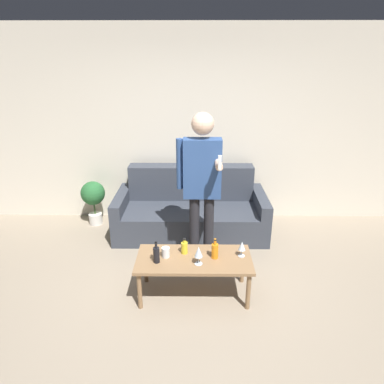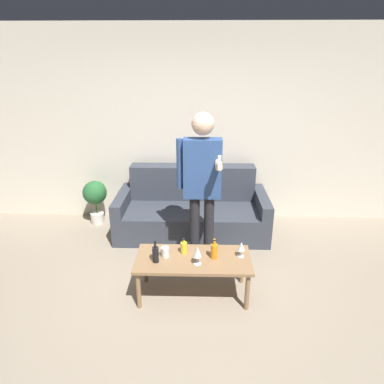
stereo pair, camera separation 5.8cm
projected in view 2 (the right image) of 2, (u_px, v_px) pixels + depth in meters
The scene contains 12 objects.
ground_plane at pixel (191, 322), 3.13m from camera, with size 16.00×16.00×0.00m, color gray.
wall_back at pixel (196, 127), 4.80m from camera, with size 8.00×0.06×2.70m.
couch at pixel (192, 210), 4.72m from camera, with size 2.01×0.91×0.87m.
coffee_table at pixel (193, 262), 3.37m from camera, with size 1.13×0.53×0.43m.
bottle_orange at pixel (184, 247), 3.42m from camera, with size 0.07×0.07×0.16m.
bottle_green at pixel (156, 254), 3.26m from camera, with size 0.06×0.06×0.22m.
bottle_dark at pixel (214, 251), 3.33m from camera, with size 0.07×0.07×0.21m.
wine_glass_near at pixel (198, 252), 3.21m from camera, with size 0.08×0.08×0.19m.
wine_glass_far at pixel (241, 247), 3.34m from camera, with size 0.07×0.07×0.16m.
cup_on_table at pixel (165, 252), 3.37m from camera, with size 0.08×0.08×0.10m.
person_standing_front at pixel (202, 179), 3.65m from camera, with size 0.47×0.44×1.76m.
potted_plant at pixel (95, 196), 4.87m from camera, with size 0.34×0.34×0.65m.
Camera 2 is at (0.07, -2.48, 2.25)m, focal length 32.00 mm.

